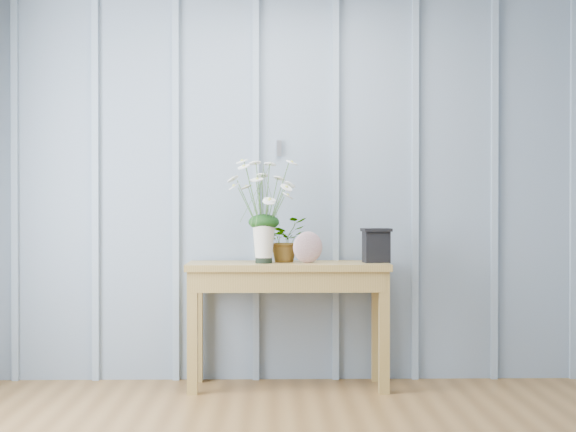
{
  "coord_description": "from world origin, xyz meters",
  "views": [
    {
      "loc": [
        -0.15,
        -3.28,
        1.09
      ],
      "look_at": [
        -0.05,
        1.94,
        1.03
      ],
      "focal_mm": 55.0,
      "sensor_mm": 36.0,
      "label": 1
    }
  ],
  "objects_px": {
    "felt_disc_vessel": "(308,247)",
    "carved_box": "(376,245)",
    "sideboard": "(288,282)",
    "daisy_vase": "(264,197)"
  },
  "relations": [
    {
      "from": "felt_disc_vessel",
      "to": "carved_box",
      "type": "xyz_separation_m",
      "value": [
        0.41,
        0.03,
        0.01
      ]
    },
    {
      "from": "sideboard",
      "to": "carved_box",
      "type": "height_order",
      "value": "carved_box"
    },
    {
      "from": "sideboard",
      "to": "felt_disc_vessel",
      "type": "relative_size",
      "value": 6.38
    },
    {
      "from": "daisy_vase",
      "to": "felt_disc_vessel",
      "type": "height_order",
      "value": "daisy_vase"
    },
    {
      "from": "daisy_vase",
      "to": "carved_box",
      "type": "bearing_deg",
      "value": 3.5
    },
    {
      "from": "daisy_vase",
      "to": "felt_disc_vessel",
      "type": "relative_size",
      "value": 3.35
    },
    {
      "from": "daisy_vase",
      "to": "felt_disc_vessel",
      "type": "distance_m",
      "value": 0.4
    },
    {
      "from": "felt_disc_vessel",
      "to": "carved_box",
      "type": "height_order",
      "value": "carved_box"
    },
    {
      "from": "sideboard",
      "to": "carved_box",
      "type": "bearing_deg",
      "value": -0.69
    },
    {
      "from": "felt_disc_vessel",
      "to": "daisy_vase",
      "type": "bearing_deg",
      "value": 163.4
    }
  ]
}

